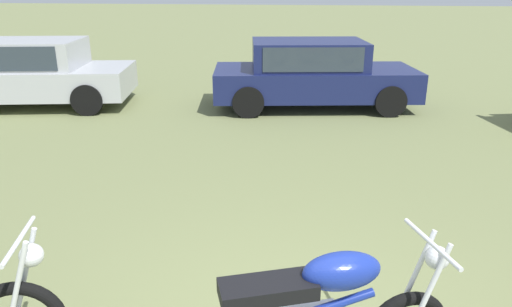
% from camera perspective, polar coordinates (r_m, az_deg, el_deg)
% --- Properties ---
extents(car_silver, '(4.34, 2.62, 1.43)m').
position_cam_1_polar(car_silver, '(11.63, -25.91, 9.16)').
color(car_silver, '#B2B5BA').
rests_on(car_silver, ground).
extents(car_navy, '(4.51, 2.49, 1.43)m').
position_cam_1_polar(car_navy, '(10.47, 6.65, 9.81)').
color(car_navy, '#161E4C').
rests_on(car_navy, ground).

